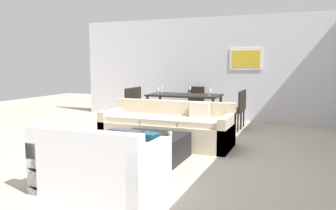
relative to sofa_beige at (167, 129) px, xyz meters
name	(u,v)px	position (x,y,z in m)	size (l,w,h in m)	color
ground_plane	(166,149)	(0.11, -0.34, -0.29)	(18.00, 18.00, 0.00)	#BCB29E
back_wall_unit	(227,69)	(0.42, 3.19, 1.06)	(8.40, 0.09, 2.70)	silver
sofa_beige	(167,129)	(0.00, 0.00, 0.00)	(2.36, 0.90, 0.78)	beige
loveseat_white	(101,166)	(0.14, -2.44, 0.00)	(1.41, 0.90, 0.78)	white
coffee_table	(148,148)	(0.11, -1.10, -0.10)	(1.06, 1.08, 0.38)	black
decorative_bowl	(150,135)	(0.16, -1.12, 0.12)	(0.31, 0.31, 0.06)	navy
candle_jar	(170,134)	(0.43, -0.98, 0.12)	(0.07, 0.07, 0.07)	silver
dining_table	(184,97)	(-0.36, 2.00, 0.38)	(1.71, 0.89, 0.75)	black
dining_chair_left_far	(141,102)	(-1.62, 2.20, 0.21)	(0.44, 0.44, 0.88)	black
dining_chair_head	(195,101)	(-0.36, 2.86, 0.21)	(0.44, 0.44, 0.88)	black
dining_chair_right_near	(235,108)	(0.90, 1.80, 0.21)	(0.44, 0.44, 0.88)	black
dining_chair_right_far	(239,106)	(0.90, 2.20, 0.21)	(0.44, 0.44, 0.88)	black
dining_chair_left_near	(134,103)	(-1.62, 1.80, 0.21)	(0.44, 0.44, 0.88)	black
wine_glass_head	(189,88)	(-0.36, 2.39, 0.58)	(0.08, 0.08, 0.17)	silver
wine_glass_right_near	(210,90)	(0.29, 1.89, 0.58)	(0.07, 0.07, 0.17)	silver
wine_glass_left_far	(161,88)	(-1.00, 2.11, 0.58)	(0.07, 0.07, 0.18)	silver
wine_glass_left_near	(158,89)	(-1.00, 1.89, 0.57)	(0.07, 0.07, 0.17)	silver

